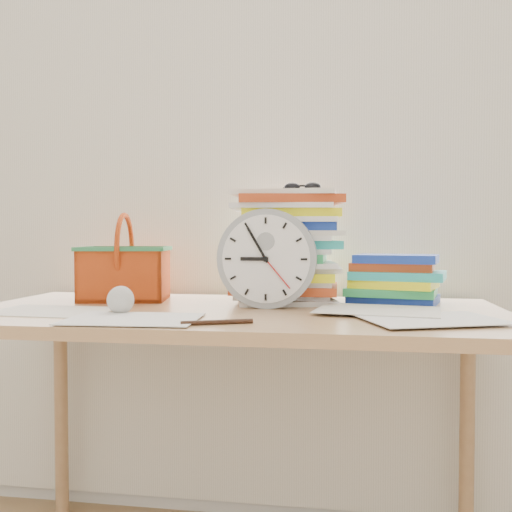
% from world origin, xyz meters
% --- Properties ---
extents(curtain, '(2.40, 0.01, 2.50)m').
position_xyz_m(curtain, '(0.00, 1.98, 1.30)').
color(curtain, white).
rests_on(curtain, room_shell).
extents(desk, '(1.40, 0.70, 0.75)m').
position_xyz_m(desk, '(0.00, 1.60, 0.68)').
color(desk, '#AA7D50').
rests_on(desk, ground).
extents(paper_stack, '(0.35, 0.30, 0.32)m').
position_xyz_m(paper_stack, '(0.11, 1.78, 0.91)').
color(paper_stack, white).
rests_on(paper_stack, desk).
extents(clock, '(0.26, 0.05, 0.26)m').
position_xyz_m(clock, '(0.08, 1.64, 0.88)').
color(clock, '#93989C').
rests_on(clock, desk).
extents(sunglasses, '(0.13, 0.11, 0.03)m').
position_xyz_m(sunglasses, '(0.16, 1.79, 1.08)').
color(sunglasses, black).
rests_on(sunglasses, paper_stack).
extents(book_stack, '(0.32, 0.27, 0.14)m').
position_xyz_m(book_stack, '(0.42, 1.79, 0.82)').
color(book_stack, white).
rests_on(book_stack, desk).
extents(basket, '(0.28, 0.24, 0.25)m').
position_xyz_m(basket, '(-0.36, 1.75, 0.88)').
color(basket, '#D54C14').
rests_on(basket, desk).
extents(crumpled_ball, '(0.07, 0.07, 0.07)m').
position_xyz_m(crumpled_ball, '(-0.26, 1.47, 0.78)').
color(crumpled_ball, silver).
rests_on(crumpled_ball, desk).
extents(pen, '(0.15, 0.07, 0.01)m').
position_xyz_m(pen, '(0.01, 1.34, 0.76)').
color(pen, black).
rests_on(pen, desk).
extents(scattered_papers, '(1.26, 0.42, 0.02)m').
position_xyz_m(scattered_papers, '(0.00, 1.60, 0.76)').
color(scattered_papers, white).
rests_on(scattered_papers, desk).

